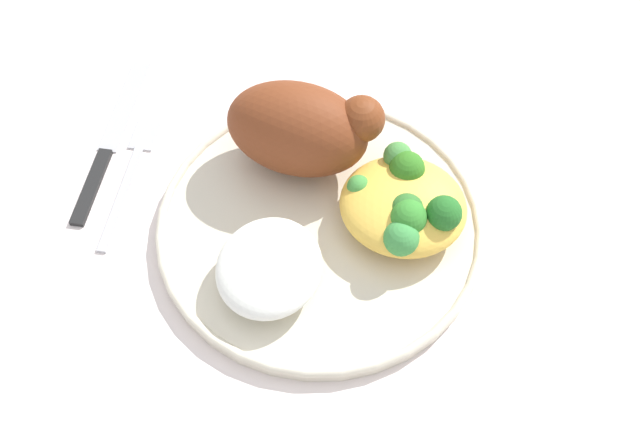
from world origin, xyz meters
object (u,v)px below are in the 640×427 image
object	(u,v)px
roasted_chicken	(302,128)
fork	(130,173)
mac_cheese_with_broccoli	(404,205)
knife	(105,151)
plate	(320,225)
rice_pile	(269,267)

from	to	relation	value
roasted_chicken	fork	bearing A→B (deg)	-161.94
mac_cheese_with_broccoli	knife	distance (m)	0.27
roasted_chicken	knife	xyz separation A→B (m)	(-0.17, -0.03, -0.05)
plate	mac_cheese_with_broccoli	bearing A→B (deg)	15.72
rice_pile	mac_cheese_with_broccoli	size ratio (longest dim) A/B	0.88
knife	rice_pile	bearing A→B (deg)	-26.01
plate	fork	size ratio (longest dim) A/B	1.88
rice_pile	roasted_chicken	bearing A→B (deg)	94.31
roasted_chicken	fork	distance (m)	0.16
plate	rice_pile	world-z (taller)	rice_pile
plate	rice_pile	xyz separation A→B (m)	(-0.02, -0.06, 0.02)
knife	roasted_chicken	bearing A→B (deg)	9.84
rice_pile	fork	world-z (taller)	rice_pile
roasted_chicken	rice_pile	world-z (taller)	roasted_chicken
plate	fork	xyz separation A→B (m)	(-0.17, 0.01, -0.01)
plate	knife	size ratio (longest dim) A/B	1.41
mac_cheese_with_broccoli	fork	distance (m)	0.24
plate	fork	world-z (taller)	plate
plate	rice_pile	distance (m)	0.07
plate	mac_cheese_with_broccoli	size ratio (longest dim) A/B	2.63
fork	knife	size ratio (longest dim) A/B	0.75
plate	roasted_chicken	bearing A→B (deg)	118.88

